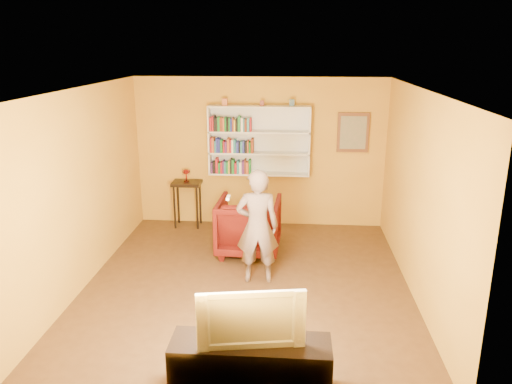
{
  "coord_description": "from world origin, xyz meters",
  "views": [
    {
      "loc": [
        0.61,
        -6.34,
        3.25
      ],
      "look_at": [
        0.07,
        0.75,
        1.13
      ],
      "focal_mm": 35.0,
      "sensor_mm": 36.0,
      "label": 1
    }
  ],
  "objects_px": {
    "console_table": "(187,189)",
    "ruby_lustre": "(186,173)",
    "person": "(257,227)",
    "television": "(250,315)",
    "bookshelf": "(259,140)",
    "armchair": "(249,226)",
    "tv_cabinet": "(251,367)"
  },
  "relations": [
    {
      "from": "ruby_lustre",
      "to": "television",
      "type": "relative_size",
      "value": 0.23
    },
    {
      "from": "console_table",
      "to": "bookshelf",
      "type": "bearing_deg",
      "value": 6.94
    },
    {
      "from": "ruby_lustre",
      "to": "armchair",
      "type": "bearing_deg",
      "value": -42.52
    },
    {
      "from": "bookshelf",
      "to": "person",
      "type": "relative_size",
      "value": 1.1
    },
    {
      "from": "person",
      "to": "ruby_lustre",
      "type": "bearing_deg",
      "value": -60.03
    },
    {
      "from": "bookshelf",
      "to": "television",
      "type": "height_order",
      "value": "bookshelf"
    },
    {
      "from": "armchair",
      "to": "person",
      "type": "distance_m",
      "value": 1.08
    },
    {
      "from": "console_table",
      "to": "person",
      "type": "relative_size",
      "value": 0.52
    },
    {
      "from": "console_table",
      "to": "armchair",
      "type": "relative_size",
      "value": 0.85
    },
    {
      "from": "person",
      "to": "television",
      "type": "xyz_separation_m",
      "value": [
        0.11,
        -2.37,
        0.02
      ]
    },
    {
      "from": "ruby_lustre",
      "to": "tv_cabinet",
      "type": "height_order",
      "value": "ruby_lustre"
    },
    {
      "from": "television",
      "to": "console_table",
      "type": "bearing_deg",
      "value": 99.66
    },
    {
      "from": "bookshelf",
      "to": "armchair",
      "type": "height_order",
      "value": "bookshelf"
    },
    {
      "from": "bookshelf",
      "to": "person",
      "type": "xyz_separation_m",
      "value": [
        0.13,
        -2.29,
        -0.78
      ]
    },
    {
      "from": "ruby_lustre",
      "to": "tv_cabinet",
      "type": "distance_m",
      "value": 4.82
    },
    {
      "from": "person",
      "to": "tv_cabinet",
      "type": "height_order",
      "value": "person"
    },
    {
      "from": "console_table",
      "to": "tv_cabinet",
      "type": "distance_m",
      "value": 4.78
    },
    {
      "from": "ruby_lustre",
      "to": "tv_cabinet",
      "type": "bearing_deg",
      "value": -70.94
    },
    {
      "from": "console_table",
      "to": "tv_cabinet",
      "type": "bearing_deg",
      "value": -70.94
    },
    {
      "from": "bookshelf",
      "to": "television",
      "type": "relative_size",
      "value": 1.8
    },
    {
      "from": "ruby_lustre",
      "to": "armchair",
      "type": "height_order",
      "value": "ruby_lustre"
    },
    {
      "from": "ruby_lustre",
      "to": "bookshelf",
      "type": "bearing_deg",
      "value": 6.94
    },
    {
      "from": "armchair",
      "to": "television",
      "type": "distance_m",
      "value": 3.4
    },
    {
      "from": "bookshelf",
      "to": "armchair",
      "type": "distance_m",
      "value": 1.72
    },
    {
      "from": "console_table",
      "to": "ruby_lustre",
      "type": "height_order",
      "value": "ruby_lustre"
    },
    {
      "from": "person",
      "to": "tv_cabinet",
      "type": "relative_size",
      "value": 1.07
    },
    {
      "from": "ruby_lustre",
      "to": "television",
      "type": "height_order",
      "value": "television"
    },
    {
      "from": "person",
      "to": "console_table",
      "type": "bearing_deg",
      "value": -60.03
    },
    {
      "from": "person",
      "to": "tv_cabinet",
      "type": "distance_m",
      "value": 2.43
    },
    {
      "from": "tv_cabinet",
      "to": "television",
      "type": "distance_m",
      "value": 0.56
    },
    {
      "from": "ruby_lustre",
      "to": "television",
      "type": "distance_m",
      "value": 4.76
    },
    {
      "from": "tv_cabinet",
      "to": "ruby_lustre",
      "type": "bearing_deg",
      "value": 109.06
    }
  ]
}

